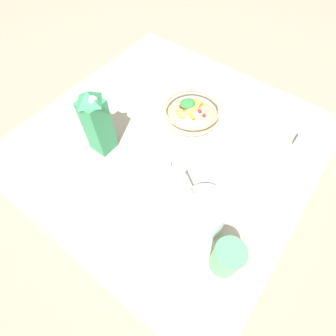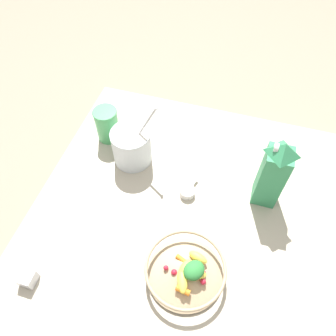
# 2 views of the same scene
# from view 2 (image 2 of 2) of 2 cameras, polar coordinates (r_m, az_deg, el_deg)

# --- Properties ---
(ground_plane) EXTENTS (6.00, 6.00, 0.00)m
(ground_plane) POSITION_cam_2_polar(r_m,az_deg,el_deg) (1.09, 4.93, -11.22)
(ground_plane) COLOR gray
(countertop) EXTENTS (1.09, 1.09, 0.03)m
(countertop) POSITION_cam_2_polar(r_m,az_deg,el_deg) (1.08, 4.99, -10.85)
(countertop) COLOR #B2A893
(countertop) RESTS_ON ground_plane
(fruit_bowl) EXTENTS (0.23, 0.23, 0.08)m
(fruit_bowl) POSITION_cam_2_polar(r_m,az_deg,el_deg) (0.97, 2.97, -17.37)
(fruit_bowl) COLOR tan
(fruit_bowl) RESTS_ON countertop
(milk_carton) EXTENTS (0.08, 0.08, 0.28)m
(milk_carton) POSITION_cam_2_polar(r_m,az_deg,el_deg) (1.05, 17.82, -0.85)
(milk_carton) COLOR #338C59
(milk_carton) RESTS_ON countertop
(yogurt_tub) EXTENTS (0.14, 0.17, 0.26)m
(yogurt_tub) POSITION_cam_2_polar(r_m,az_deg,el_deg) (1.15, -6.36, 3.98)
(yogurt_tub) COLOR silver
(yogurt_tub) RESTS_ON countertop
(drinking_cup) EXTENTS (0.09, 0.09, 0.13)m
(drinking_cup) POSITION_cam_2_polar(r_m,az_deg,el_deg) (1.24, -10.56, 7.55)
(drinking_cup) COLOR #4CB266
(drinking_cup) RESTS_ON countertop
(spice_jar) EXTENTS (0.04, 0.04, 0.04)m
(spice_jar) POSITION_cam_2_polar(r_m,az_deg,el_deg) (1.06, -23.27, -17.28)
(spice_jar) COLOR silver
(spice_jar) RESTS_ON countertop
(measuring_scoop) EXTENTS (0.09, 0.05, 0.03)m
(measuring_scoop) POSITION_cam_2_polar(r_m,az_deg,el_deg) (1.11, 3.43, -4.12)
(measuring_scoop) COLOR white
(measuring_scoop) RESTS_ON countertop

